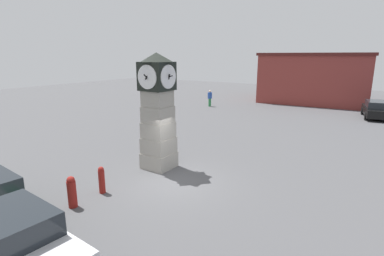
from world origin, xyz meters
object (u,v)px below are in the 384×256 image
Objects in this scene: clock_tower at (158,112)px; pedestrian_crossing_lot at (154,104)px; bollard_mid_row at (102,180)px; car_silver_hatch at (377,109)px; bollard_near_tower at (72,192)px; pedestrian_near_bench at (210,97)px; car_by_building at (14,244)px.

clock_tower reaches higher than pedestrian_crossing_lot.
car_silver_hatch is (8.25, 22.77, 0.22)m from bollard_mid_row.
pedestrian_crossing_lot is (-9.12, 15.20, 0.30)m from bollard_near_tower.
car_by_building is at bearing -70.61° from pedestrian_near_bench.
car_silver_hatch is (8.23, 24.11, 0.18)m from bollard_near_tower.
pedestrian_near_bench is (-6.83, 21.49, 0.40)m from bollard_near_tower.
pedestrian_crossing_lot reaches higher than bollard_mid_row.
clock_tower is 4.03m from bollard_mid_row.
bollard_near_tower is 1.07× the size of bollard_mid_row.
car_by_building is (1.73, -2.82, 0.20)m from bollard_near_tower.
pedestrian_near_bench reaches higher than car_silver_hatch.
clock_tower reaches higher than car_by_building.
car_by_building is 0.89× the size of car_silver_hatch.
bollard_mid_row is at bearing -109.92° from car_silver_hatch.
pedestrian_near_bench is (-6.81, 20.14, 0.44)m from bollard_mid_row.
clock_tower is at bearing -67.59° from pedestrian_near_bench.
car_silver_hatch is 2.68× the size of pedestrian_near_bench.
car_silver_hatch is at bearing 67.18° from clock_tower.
clock_tower is at bearing 89.07° from bollard_near_tower.
car_by_building is 21.04m from pedestrian_crossing_lot.
pedestrian_near_bench reaches higher than car_by_building.
car_by_building is (1.65, -7.56, -1.94)m from clock_tower.
bollard_near_tower is 0.28× the size of car_by_building.
car_silver_hatch is at bearing 70.08° from bollard_mid_row.
clock_tower is 3.15× the size of pedestrian_near_bench.
bollard_mid_row is 0.24× the size of car_silver_hatch.
pedestrian_crossing_lot is at bearing 131.32° from clock_tower.
pedestrian_near_bench is at bearing 112.41° from clock_tower.
bollard_near_tower is (-0.08, -4.74, -2.14)m from clock_tower.
pedestrian_near_bench is at bearing 109.39° from car_by_building.
bollard_near_tower is 22.55m from pedestrian_near_bench.
clock_tower is 4.64× the size of bollard_near_tower.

